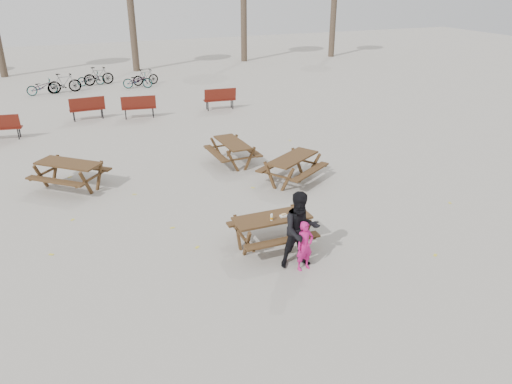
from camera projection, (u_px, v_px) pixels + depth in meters
name	position (u px, v px, depth m)	size (l,w,h in m)	color
ground	(272.00, 246.00, 11.90)	(80.00, 80.00, 0.00)	gray
main_picnic_table	(272.00, 224.00, 11.66)	(1.80, 1.45, 0.78)	#352213
food_tray	(284.00, 216.00, 11.60)	(0.18, 0.11, 0.04)	white
bread_roll	(284.00, 214.00, 11.58)	(0.14, 0.06, 0.05)	tan
soda_bottle	(272.00, 218.00, 11.40)	(0.07, 0.07, 0.17)	silver
child	(305.00, 246.00, 10.76)	(0.42, 0.27, 1.14)	#C31870
adult	(301.00, 230.00, 10.77)	(0.86, 0.67, 1.77)	black
picnic_table_east	(293.00, 169.00, 15.40)	(1.88, 1.51, 0.81)	#352213
picnic_table_north	(70.00, 175.00, 14.91)	(1.92, 1.55, 0.83)	#352213
picnic_table_far	(233.00, 153.00, 16.87)	(1.80, 1.45, 0.77)	#352213
park_bench_row	(117.00, 109.00, 21.72)	(10.91, 2.40, 1.03)	maroon
bicycle_row	(96.00, 80.00, 27.79)	(7.16, 2.55, 1.04)	black
fallen_leaves	(252.00, 202.00, 14.19)	(11.00, 11.00, 0.01)	gold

